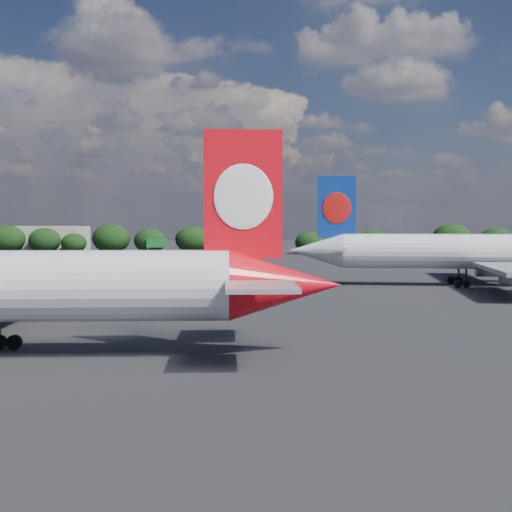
{
  "coord_description": "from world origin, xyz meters",
  "views": [
    {
      "loc": [
        17.24,
        -34.45,
        10.44
      ],
      "look_at": [
        16.0,
        12.0,
        8.0
      ],
      "focal_mm": 50.0,
      "sensor_mm": 36.0,
      "label": 1
    }
  ],
  "objects": [
    {
      "name": "ground",
      "position": [
        0.0,
        60.0,
        0.0
      ],
      "size": [
        500.0,
        500.0,
        0.0
      ],
      "primitive_type": "plane",
      "color": "black",
      "rests_on": "ground"
    },
    {
      "name": "china_southern_airliner",
      "position": [
        46.6,
        76.29,
        5.22
      ],
      "size": [
        52.6,
        50.04,
        17.16
      ],
      "color": "silver",
      "rests_on": "ground"
    },
    {
      "name": "terminal_building",
      "position": [
        -65.0,
        192.0,
        4.0
      ],
      "size": [
        42.0,
        16.0,
        8.0
      ],
      "color": "gray",
      "rests_on": "ground"
    },
    {
      "name": "highway_sign",
      "position": [
        -18.0,
        176.0,
        3.13
      ],
      "size": [
        6.0,
        0.3,
        4.5
      ],
      "color": "#156B27",
      "rests_on": "ground"
    },
    {
      "name": "billboard_yellow",
      "position": [
        12.0,
        182.0,
        3.87
      ],
      "size": [
        5.0,
        0.3,
        5.5
      ],
      "color": "gold",
      "rests_on": "ground"
    },
    {
      "name": "horizon_treeline",
      "position": [
        3.52,
        180.29,
        3.97
      ],
      "size": [
        203.22,
        16.64,
        9.08
      ],
      "color": "black",
      "rests_on": "ground"
    }
  ]
}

